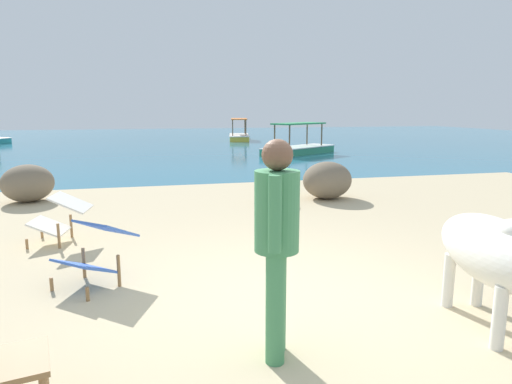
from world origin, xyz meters
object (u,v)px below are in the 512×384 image
at_px(person_standing, 277,234).
at_px(boat_green, 299,148).
at_px(cow, 496,253).
at_px(deck_chair_near, 60,216).
at_px(deck_chair_far, 96,249).
at_px(boat_yellow, 239,135).

distance_m(person_standing, boat_green, 15.59).
xyz_separation_m(cow, boat_green, (3.37, 14.67, -0.40)).
bearing_deg(cow, deck_chair_near, -122.33).
xyz_separation_m(deck_chair_far, boat_green, (6.68, 12.86, -0.13)).
distance_m(deck_chair_far, person_standing, 2.38).
relative_size(deck_chair_far, boat_yellow, 0.24).
xyz_separation_m(cow, person_standing, (-1.87, 0.01, 0.29)).
bearing_deg(deck_chair_far, person_standing, 80.69).
xyz_separation_m(cow, deck_chair_near, (-3.94, 3.48, -0.27)).
bearing_deg(cow, person_standing, -81.10).
height_order(cow, boat_yellow, boat_yellow).
height_order(cow, boat_green, boat_green).
xyz_separation_m(deck_chair_near, boat_green, (7.31, 11.19, -0.13)).
bearing_deg(deck_chair_near, boat_yellow, -99.48).
distance_m(deck_chair_near, person_standing, 4.08).
distance_m(cow, deck_chair_near, 5.26).
relative_size(person_standing, boat_green, 0.44).
bearing_deg(boat_yellow, cow, 4.22).
distance_m(cow, person_standing, 1.90).
relative_size(deck_chair_near, person_standing, 0.52).
distance_m(boat_yellow, boat_green, 9.11).
xyz_separation_m(deck_chair_near, boat_yellow, (6.66, 20.28, -0.13)).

